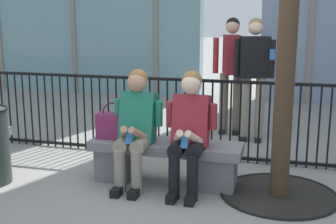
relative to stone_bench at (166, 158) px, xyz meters
The scene contains 8 objects.
ground_plane 0.27m from the stone_bench, ahead, with size 60.00×60.00×0.00m, color gray.
stone_bench is the anchor object (origin of this frame).
seated_person_with_phone 0.49m from the stone_bench, 155.47° to the right, with size 0.52×0.66×1.21m.
seated_person_companion 0.49m from the stone_bench, 24.53° to the right, with size 0.52×0.66×1.21m.
handbag_on_bench 0.66m from the stone_bench, behind, with size 0.34×0.17×0.39m.
bystander_at_railing 2.17m from the stone_bench, 68.80° to the left, with size 0.55×0.35×1.71m.
bystander_further_back 2.38m from the stone_bench, 80.20° to the left, with size 0.55×0.43×1.71m.
plaza_railing 0.92m from the stone_bench, 90.00° to the left, with size 9.46×0.04×1.00m.
Camera 1 is at (1.21, -4.35, 1.76)m, focal length 47.97 mm.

